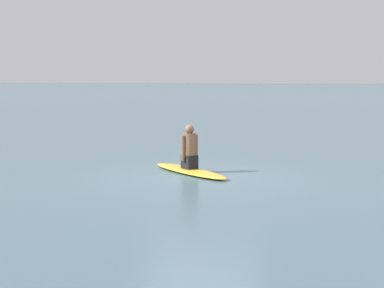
% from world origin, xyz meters
% --- Properties ---
extents(ground_plane, '(400.00, 400.00, 0.00)m').
position_xyz_m(ground_plane, '(0.00, 0.00, 0.00)').
color(ground_plane, slate).
extents(surfboard, '(2.55, 2.27, 0.10)m').
position_xyz_m(surfboard, '(-0.42, 0.56, 0.05)').
color(surfboard, gold).
rests_on(surfboard, ground).
extents(person_paddler, '(0.43, 0.42, 1.01)m').
position_xyz_m(person_paddler, '(-0.42, 0.56, 0.56)').
color(person_paddler, black).
rests_on(person_paddler, surfboard).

